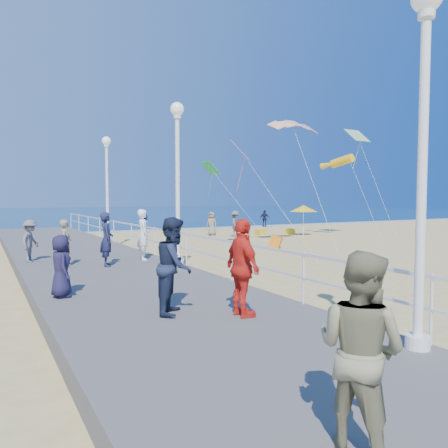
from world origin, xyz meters
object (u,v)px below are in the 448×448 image
spectator_2 (30,241)px  spectator_3 (243,268)px  spectator_6 (66,243)px  beach_umbrella (304,208)px  spectator_0 (107,239)px  beach_walker_c (212,224)px  lamp_post_near (423,128)px  beach_walker_a (235,224)px  spectator_4 (61,266)px  beach_chair_right (290,231)px  beach_chair_left (261,232)px  toddler_held (146,225)px  spectator_7 (174,265)px  lamp_post_mid (178,166)px  lamp_post_far (107,178)px  woman_holding_toddler (143,235)px  box_kite (276,243)px  beach_walker_b (265,218)px  spectator_1 (360,350)px

spectator_2 → spectator_3: spectator_3 is taller
spectator_6 → beach_umbrella: (17.08, 8.60, 0.74)m
spectator_0 → beach_walker_c: spectator_0 is taller
lamp_post_near → beach_walker_a: (9.27, 20.93, -2.77)m
spectator_4 → beach_chair_right: spectator_4 is taller
beach_walker_c → beach_chair_left: size_ratio=3.02×
beach_chair_left → beach_walker_a: bearing=-169.2°
toddler_held → spectator_7: spectator_7 is taller
lamp_post_mid → spectator_0: size_ratio=2.99×
lamp_post_far → beach_chair_right: size_ratio=9.67×
lamp_post_mid → beach_chair_left: (11.63, 12.37, -3.46)m
toddler_held → spectator_2: bearing=81.7°
spectator_7 → beach_chair_left: size_ratio=3.40×
woman_holding_toddler → spectator_4: size_ratio=1.29×
box_kite → lamp_post_far: bearing=109.6°
woman_holding_toddler → beach_walker_c: bearing=-26.4°
woman_holding_toddler → beach_walker_b: size_ratio=1.19×
spectator_0 → beach_walker_b: spectator_0 is taller
spectator_2 → beach_walker_b: (21.13, 16.24, -0.37)m
lamp_post_near → spectator_4: lamp_post_near is taller
lamp_post_far → spectator_6: bearing=-114.1°
beach_walker_b → beach_chair_left: size_ratio=2.80×
toddler_held → beach_walker_a: size_ratio=0.44×
beach_walker_b → lamp_post_near: bearing=107.4°
toddler_held → beach_chair_right: 17.50m
lamp_post_far → spectator_1: 19.76m
spectator_2 → beach_chair_right: (18.10, 8.65, -0.94)m
spectator_3 → beach_umbrella: size_ratio=0.87×
spectator_7 → beach_walker_c: (10.85, 19.18, -0.51)m
spectator_3 → box_kite: spectator_3 is taller
beach_walker_c → beach_chair_left: (3.15, -1.44, -0.63)m
spectator_7 → beach_walker_a: spectator_7 is taller
lamp_post_near → spectator_6: 11.56m
spectator_3 → beach_walker_a: bearing=-27.8°
lamp_post_mid → spectator_3: (-1.35, -6.22, -2.33)m
lamp_post_mid → lamp_post_far: size_ratio=1.00×
spectator_2 → spectator_7: (1.75, -8.78, 0.19)m
toddler_held → box_kite: bearing=-58.5°
woman_holding_toddler → spectator_0: bearing=129.4°
spectator_1 → spectator_7: spectator_7 is taller
spectator_3 → beach_walker_c: bearing=-23.6°
beach_walker_b → spectator_7: bearing=100.3°
spectator_0 → spectator_3: 7.38m
lamp_post_mid → spectator_0: 3.33m
lamp_post_near → beach_walker_b: lamp_post_near is taller
beach_walker_c → woman_holding_toddler: bearing=-69.0°
woman_holding_toddler → toddler_held: 0.39m
lamp_post_mid → beach_walker_b: 26.15m
spectator_4 → beach_walker_a: size_ratio=0.80×
lamp_post_mid → beach_umbrella: (13.87, 10.42, -1.75)m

